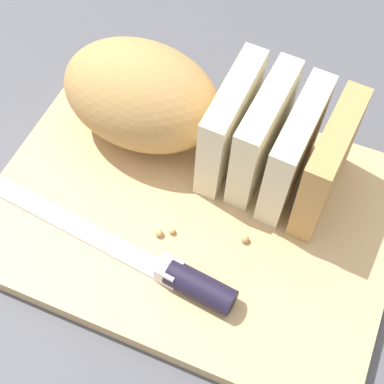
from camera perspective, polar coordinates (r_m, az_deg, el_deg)
The scene contains 7 objects.
ground_plane at distance 0.57m, azimuth 0.00°, elevation -2.64°, with size 3.00×3.00×0.00m, color #4C4C51.
cutting_board at distance 0.56m, azimuth 0.00°, elevation -2.17°, with size 0.39×0.28×0.02m, color tan.
bread_loaf at distance 0.56m, azimuth -0.31°, elevation 7.92°, with size 0.29×0.12×0.11m.
bread_knife at distance 0.51m, azimuth -2.32°, elevation -7.86°, with size 0.27×0.05×0.02m.
crumb_near_knife at distance 0.54m, azimuth -3.29°, elevation -4.06°, with size 0.01×0.01×0.01m, color tan.
crumb_near_loaf at distance 0.54m, azimuth -1.97°, elevation -3.89°, with size 0.01×0.01×0.01m, color tan.
crumb_stray_left at distance 0.54m, azimuth 5.27°, elevation -4.64°, with size 0.01×0.01×0.01m, color tan.
Camera 1 is at (0.11, -0.26, 0.49)m, focal length 53.92 mm.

